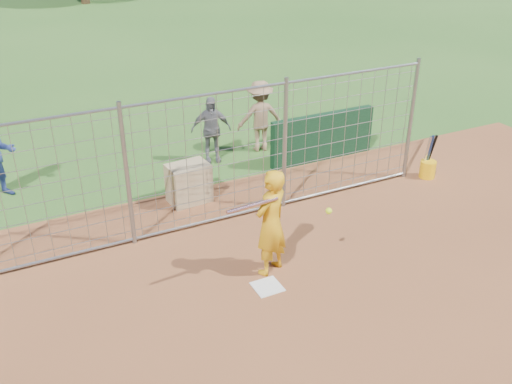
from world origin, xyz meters
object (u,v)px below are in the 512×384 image
batter (271,223)px  bystander_c (260,116)px  bystander_b (211,130)px  bucket_with_bats (428,167)px  equipment_bin (189,183)px

batter → bystander_c: 5.03m
bystander_b → bucket_with_bats: size_ratio=1.58×
bucket_with_bats → bystander_c: bearing=130.6°
batter → equipment_bin: (-0.33, 2.84, -0.50)m
bystander_b → bystander_c: 1.30m
equipment_bin → bucket_with_bats: size_ratio=0.82×
bystander_c → equipment_bin: bystander_c is taller
batter → bystander_b: (0.83, 4.46, -0.13)m
equipment_bin → bucket_with_bats: bearing=-19.5°
bucket_with_bats → batter: bearing=-161.4°
bystander_c → bucket_with_bats: bearing=140.8°
batter → equipment_bin: batter is taller
batter → bystander_b: 4.54m
equipment_bin → bystander_b: bearing=49.1°
equipment_bin → bucket_with_bats: bucket_with_bats is taller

